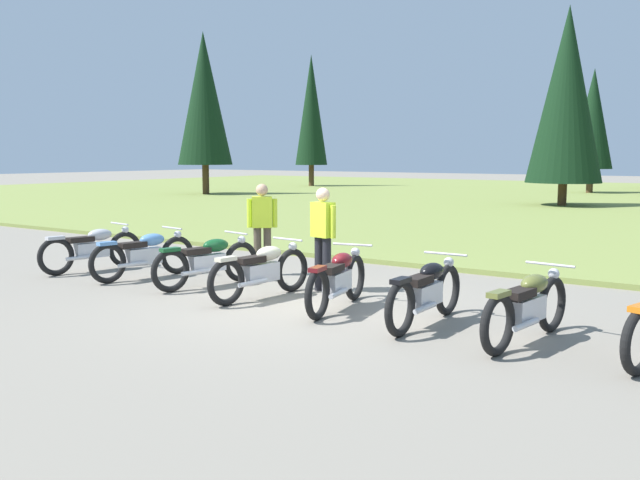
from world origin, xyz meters
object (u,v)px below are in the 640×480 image
Objects in this scene: motorcycle_black at (426,292)px; rider_with_back_turned at (262,224)px; motorcycle_british_green at (208,261)px; motorcycle_cream at (261,270)px; motorcycle_sky_blue at (144,254)px; motorcycle_olive at (527,306)px; motorcycle_silver at (92,248)px; motorcycle_maroon at (338,279)px; rider_checking_bike at (323,233)px.

motorcycle_black is 4.48m from rider_with_back_turned.
motorcycle_cream is (1.34, -0.23, 0.00)m from motorcycle_british_green.
motorcycle_sky_blue is 1.00× the size of motorcycle_british_green.
motorcycle_olive is at bearing -3.04° from motorcycle_cream.
motorcycle_sky_blue is (1.42, 0.02, 0.00)m from motorcycle_silver.
rider_with_back_turned is at bearing 149.34° from motorcycle_maroon.
motorcycle_british_green is at bearing -91.97° from rider_with_back_turned.
motorcycle_british_green is 1.47m from rider_with_back_turned.
motorcycle_british_green and motorcycle_maroon have the same top height.
motorcycle_maroon is 0.99× the size of motorcycle_olive.
motorcycle_olive is 1.25× the size of rider_with_back_turned.
motorcycle_sky_blue is 2.16m from rider_with_back_turned.
rider_checking_bike reaches higher than motorcycle_maroon.
motorcycle_silver is 2.90m from motorcycle_british_green.
motorcycle_silver is 1.42m from motorcycle_sky_blue.
motorcycle_olive is at bearing -18.47° from rider_with_back_turned.
motorcycle_maroon is 1.44m from rider_checking_bike.
motorcycle_british_green is 4.17m from motorcycle_black.
motorcycle_british_green is 1.00× the size of motorcycle_maroon.
motorcycle_maroon is (2.72, -0.21, 0.00)m from motorcycle_british_green.
motorcycle_olive is (8.42, -0.36, 0.00)m from motorcycle_silver.
motorcycle_british_green is 1.36m from motorcycle_cream.
motorcycle_black is 1.26× the size of rider_checking_bike.
motorcycle_british_green is at bearing 175.47° from motorcycle_black.
motorcycle_olive is (5.51, -0.45, 0.00)m from motorcycle_british_green.
rider_with_back_turned and rider_checking_bike have the same top height.
motorcycle_black is at bearing -22.55° from rider_with_back_turned.
motorcycle_black and motorcycle_olive have the same top height.
motorcycle_maroon is (5.62, -0.12, 0.00)m from motorcycle_silver.
rider_with_back_turned reaches higher than motorcycle_british_green.
motorcycle_silver is 4.24m from motorcycle_cream.
motorcycle_sky_blue is 0.99× the size of motorcycle_black.
motorcycle_maroon is 3.15m from rider_with_back_turned.
motorcycle_maroon is at bearing 0.86° from motorcycle_cream.
rider_checking_bike is (1.80, 0.77, 0.51)m from motorcycle_british_green.
rider_checking_bike is at bearing 133.45° from motorcycle_maroon.
motorcycle_sky_blue is at bearing -136.72° from rider_with_back_turned.
rider_checking_bike is (1.75, -0.61, 0.00)m from rider_with_back_turned.
rider_checking_bike reaches higher than motorcycle_british_green.
motorcycle_olive is 1.25× the size of rider_checking_bike.
motorcycle_olive is (2.80, -0.24, 0.00)m from motorcycle_maroon.
motorcycle_silver and motorcycle_sky_blue have the same top height.
motorcycle_cream is 1.38m from motorcycle_maroon.
motorcycle_british_green is at bearing -156.82° from rider_checking_bike.
rider_with_back_turned is at bearing 43.28° from motorcycle_sky_blue.
motorcycle_olive is at bearing -3.16° from motorcycle_sky_blue.
motorcycle_black is (4.16, -0.33, 0.00)m from motorcycle_british_green.
motorcycle_silver and motorcycle_cream have the same top height.
motorcycle_cream is at bearing -3.33° from motorcycle_sky_blue.
motorcycle_olive is at bearing -18.12° from rider_checking_bike.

